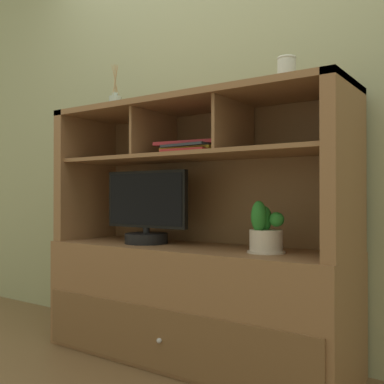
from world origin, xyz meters
TOP-DOWN VIEW (x-y plane):
  - floor_plane at (0.00, 0.00)m, footprint 6.00×6.00m
  - back_wall at (0.00, 0.28)m, footprint 6.00×0.02m
  - media_console at (0.00, 0.01)m, footprint 1.58×0.52m
  - tv_monitor at (-0.27, -0.04)m, footprint 0.52×0.23m
  - potted_orchid at (0.42, -0.04)m, footprint 0.17×0.17m
  - magazine_stack_left at (0.03, -0.02)m, footprint 0.38×0.30m
  - diffuser_bottle at (-0.51, -0.02)m, footprint 0.07×0.07m
  - ceramic_vase at (0.51, -0.02)m, footprint 0.08×0.08m

SIDE VIEW (x-z plane):
  - floor_plane at x=0.00m, z-range -0.02..0.00m
  - media_console at x=0.00m, z-range -0.23..1.07m
  - potted_orchid at x=0.42m, z-range 0.54..0.77m
  - tv_monitor at x=-0.27m, z-range 0.54..0.92m
  - magazine_stack_left at x=0.03m, z-range 1.03..1.09m
  - diffuser_bottle at x=-0.51m, z-range 1.22..1.48m
  - ceramic_vase at x=0.51m, z-range 1.30..1.43m
  - back_wall at x=0.00m, z-range 0.00..2.80m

